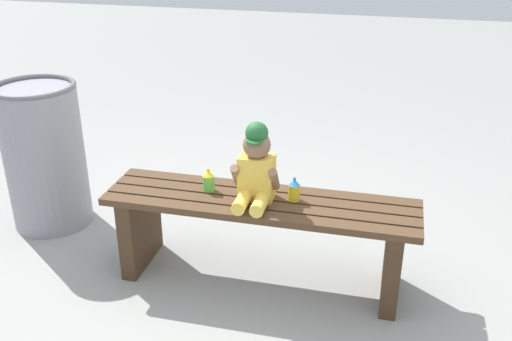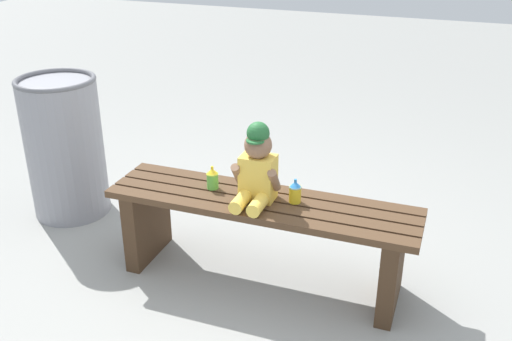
% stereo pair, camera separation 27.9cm
% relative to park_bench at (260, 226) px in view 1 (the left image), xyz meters
% --- Properties ---
extents(ground_plane, '(16.00, 16.00, 0.00)m').
position_rel_park_bench_xyz_m(ground_plane, '(0.00, 0.00, -0.32)').
color(ground_plane, '#999993').
extents(park_bench, '(1.58, 0.38, 0.47)m').
position_rel_park_bench_xyz_m(park_bench, '(0.00, 0.00, 0.00)').
color(park_bench, '#513823').
rests_on(park_bench, ground_plane).
extents(child_figure, '(0.23, 0.27, 0.40)m').
position_rel_park_bench_xyz_m(child_figure, '(-0.02, -0.01, 0.33)').
color(child_figure, '#F2C64C').
rests_on(child_figure, park_bench).
extents(sippy_cup_left, '(0.06, 0.06, 0.12)m').
position_rel_park_bench_xyz_m(sippy_cup_left, '(-0.28, 0.03, 0.21)').
color(sippy_cup_left, '#66CC4C').
rests_on(sippy_cup_left, park_bench).
extents(sippy_cup_right, '(0.06, 0.06, 0.12)m').
position_rel_park_bench_xyz_m(sippy_cup_right, '(0.16, 0.03, 0.21)').
color(sippy_cup_right, yellow).
rests_on(sippy_cup_right, park_bench).
extents(trash_bin, '(0.48, 0.48, 0.88)m').
position_rel_park_bench_xyz_m(trash_bin, '(-1.40, 0.30, 0.13)').
color(trash_bin, gray).
rests_on(trash_bin, ground_plane).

